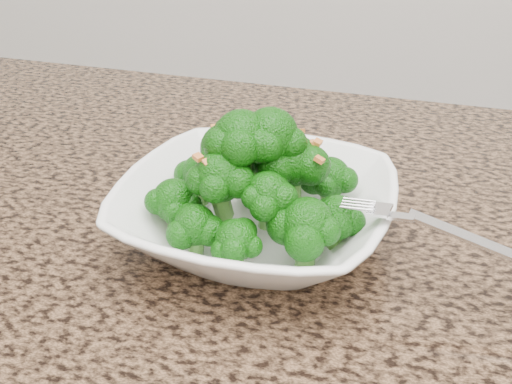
% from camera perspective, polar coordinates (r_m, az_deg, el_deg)
% --- Properties ---
extents(bowl, '(0.24, 0.24, 0.06)m').
position_cam_1_polar(bowl, '(0.56, 0.00, -1.91)').
color(bowl, white).
rests_on(bowl, granite_counter).
extents(broccoli_pile, '(0.21, 0.21, 0.08)m').
position_cam_1_polar(broccoli_pile, '(0.52, 0.00, 4.48)').
color(broccoli_pile, '#10580A').
rests_on(broccoli_pile, bowl).
extents(garlic_topping, '(0.12, 0.12, 0.01)m').
position_cam_1_polar(garlic_topping, '(0.51, 0.00, 8.80)').
color(garlic_topping, orange).
rests_on(garlic_topping, broccoli_pile).
extents(fork, '(0.17, 0.05, 0.01)m').
position_cam_1_polar(fork, '(0.50, 13.18, -2.27)').
color(fork, silver).
rests_on(fork, bowl).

